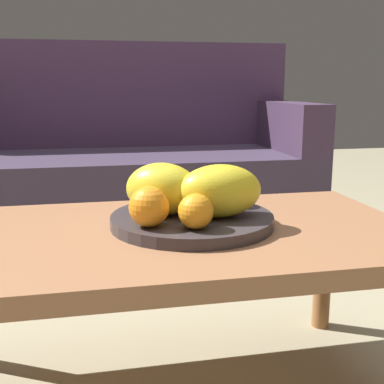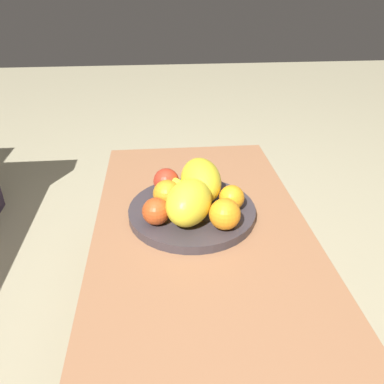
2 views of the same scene
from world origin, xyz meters
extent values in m
cube|color=#9C6744|center=(0.00, 0.00, 0.38)|extent=(1.04, 0.58, 0.04)
cylinder|color=#9D663A|center=(0.48, 0.25, 0.18)|extent=(0.05, 0.05, 0.36)
cube|color=#3D3146|center=(-0.03, 1.22, 0.20)|extent=(1.70, 0.70, 0.40)
cube|color=#442C4A|center=(-0.03, 1.50, 0.65)|extent=(1.70, 0.14, 0.50)
cube|color=#412E47|center=(0.75, 1.22, 0.51)|extent=(0.14, 0.70, 0.22)
cylinder|color=#3A3336|center=(0.05, 0.02, 0.41)|extent=(0.35, 0.35, 0.03)
ellipsoid|color=yellow|center=(0.10, -0.01, 0.48)|extent=(0.19, 0.12, 0.11)
ellipsoid|color=yellow|center=(-0.02, 0.04, 0.48)|extent=(0.19, 0.17, 0.11)
sphere|color=orange|center=(0.06, 0.09, 0.46)|extent=(0.08, 0.08, 0.08)
sphere|color=orange|center=(0.03, -0.09, 0.46)|extent=(0.07, 0.07, 0.07)
sphere|color=orange|center=(-0.06, -0.05, 0.46)|extent=(0.08, 0.08, 0.08)
sphere|color=#B9481C|center=(-0.02, 0.12, 0.46)|extent=(0.07, 0.07, 0.07)
sphere|color=#B5311E|center=(0.14, 0.09, 0.46)|extent=(0.08, 0.08, 0.08)
ellipsoid|color=yellow|center=(0.07, 0.06, 0.44)|extent=(0.15, 0.07, 0.03)
ellipsoid|color=yellow|center=(0.08, 0.07, 0.44)|extent=(0.13, 0.13, 0.03)
ellipsoid|color=yellow|center=(0.08, 0.05, 0.47)|extent=(0.15, 0.10, 0.03)
camera|label=1|loc=(-0.17, -1.00, 0.70)|focal=46.41mm
camera|label=2|loc=(-0.85, 0.10, 0.99)|focal=35.70mm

